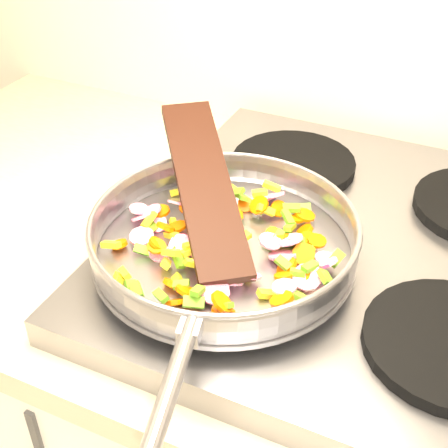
% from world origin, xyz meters
% --- Properties ---
extents(cooktop, '(0.60, 0.60, 0.04)m').
position_xyz_m(cooktop, '(-0.70, 1.67, 0.92)').
color(cooktop, '#939399').
rests_on(cooktop, counter_top).
extents(grate_fl, '(0.19, 0.19, 0.02)m').
position_xyz_m(grate_fl, '(-0.84, 1.52, 0.95)').
color(grate_fl, black).
rests_on(grate_fl, cooktop).
extents(grate_bl, '(0.19, 0.19, 0.02)m').
position_xyz_m(grate_bl, '(-0.84, 1.81, 0.95)').
color(grate_bl, black).
rests_on(grate_bl, cooktop).
extents(saute_pan, '(0.36, 0.52, 0.05)m').
position_xyz_m(saute_pan, '(-0.84, 1.55, 0.98)').
color(saute_pan, '#9E9EA5').
rests_on(saute_pan, grate_fl).
extents(vegetable_heap, '(0.30, 0.28, 0.05)m').
position_xyz_m(vegetable_heap, '(-0.83, 1.55, 0.98)').
color(vegetable_heap, '#EF5A02').
rests_on(vegetable_heap, saute_pan).
extents(wooden_spatula, '(0.22, 0.26, 0.10)m').
position_xyz_m(wooden_spatula, '(-0.88, 1.59, 1.02)').
color(wooden_spatula, black).
rests_on(wooden_spatula, saute_pan).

